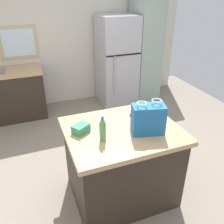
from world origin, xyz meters
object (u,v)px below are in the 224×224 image
shopping_bag (148,119)px  ear_defenders (136,114)px  kitchen_island (122,163)px  tall_cabinet (145,50)px  bottle (103,130)px  small_box (81,129)px  refrigerator (117,61)px

shopping_bag → ear_defenders: 0.38m
kitchen_island → tall_cabinet: tall_cabinet is taller
tall_cabinet → bottle: tall_cabinet is taller
small_box → ear_defenders: (0.68, 0.11, -0.02)m
tall_cabinet → shopping_bag: tall_cabinet is taller
kitchen_island → tall_cabinet: 2.99m
kitchen_island → small_box: 0.66m
kitchen_island → ear_defenders: bearing=37.8°
bottle → ear_defenders: bottle is taller
bottle → refrigerator: bearing=65.2°
kitchen_island → ear_defenders: 0.57m
refrigerator → tall_cabinet: size_ratio=0.84×
bottle → shopping_bag: bearing=-3.0°
shopping_bag → small_box: bearing=159.3°
refrigerator → bottle: 2.87m
refrigerator → tall_cabinet: tall_cabinet is taller
bottle → ear_defenders: 0.62m
refrigerator → bottle: (-1.20, -2.60, 0.15)m
small_box → ear_defenders: small_box is taller
tall_cabinet → shopping_bag: (-1.36, -2.62, 0.02)m
tall_cabinet → small_box: 3.11m
refrigerator → ear_defenders: bearing=-106.8°
kitchen_island → shopping_bag: (0.21, -0.15, 0.61)m
kitchen_island → tall_cabinet: size_ratio=0.57×
kitchen_island → shopping_bag: bearing=-35.6°
shopping_bag → refrigerator: bearing=74.4°
kitchen_island → bottle: bottle is taller
kitchen_island → refrigerator: (0.94, 2.47, 0.42)m
kitchen_island → small_box: size_ratio=7.22×
tall_cabinet → small_box: size_ratio=12.73×
shopping_bag → ear_defenders: size_ratio=1.84×
kitchen_island → bottle: bearing=-154.1°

